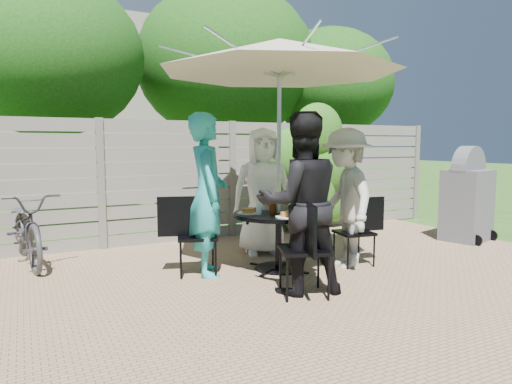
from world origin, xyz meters
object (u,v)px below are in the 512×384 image
glass_back (265,204)px  syrup_jug (273,205)px  plate_back (271,206)px  bicycle (26,228)px  coffee_cup (282,205)px  plate_extra (301,214)px  chair_right (355,246)px  glass_right (297,205)px  plate_right (308,210)px  person_left (207,195)px  chair_front (304,269)px  plate_front (287,215)px  chair_back (261,232)px  patio_table (279,230)px  plate_left (248,211)px  person_right (346,198)px  umbrella (279,56)px  bbq_grill (467,198)px  person_back (263,192)px  person_front (301,204)px  chair_left (196,252)px  glass_front (294,209)px

glass_back → syrup_jug: 0.21m
plate_back → bicycle: 3.03m
glass_back → coffee_cup: bearing=-26.0°
plate_extra → chair_right: bearing=5.9°
syrup_jug → glass_right: bearing=-5.3°
plate_right → person_left: bearing=164.9°
chair_front → plate_front: (0.16, 0.58, 0.43)m
plate_back → glass_right: size_ratio=1.86×
chair_back → bicycle: bicycle is taller
patio_table → person_left: size_ratio=0.70×
plate_left → person_right: bearing=-15.1°
umbrella → plate_back: size_ratio=12.97×
plate_right → syrup_jug: bearing=158.1°
plate_back → chair_right: bearing=-35.5°
bbq_grill → plate_extra: bearing=173.4°
chair_front → bbq_grill: (3.64, 1.04, 0.38)m
person_right → syrup_jug: 0.89m
chair_back → person_left: bearing=-34.0°
bicycle → coffee_cup: bearing=-36.7°
bbq_grill → chair_right: bearing=174.0°
syrup_jug → bicycle: size_ratio=0.09×
plate_right → glass_right: size_ratio=1.86×
umbrella → plate_extra: (0.10, -0.34, -1.76)m
person_back → plate_right: 0.92m
person_left → plate_extra: (0.90, -0.55, -0.20)m
person_back → coffee_cup: 0.63m
chair_front → bicycle: chair_front is taller
glass_back → bicycle: size_ratio=0.08×
patio_table → person_front: bearing=-105.1°
chair_back → glass_back: size_ratio=6.45×
plate_front → plate_left: bearing=119.9°
chair_left → person_left: size_ratio=0.49×
plate_left → glass_front: size_ratio=1.86×
person_back → glass_right: size_ratio=12.21×
person_right → glass_right: 0.59m
chair_right → bbq_grill: size_ratio=0.58×
person_front → chair_right: bearing=-139.2°
person_right → bicycle: 3.92m
chair_front → person_right: (1.05, 0.72, 0.55)m
glass_right → chair_back: bearing=91.6°
person_front → plate_back: (0.31, 1.15, -0.18)m
chair_left → syrup_jug: size_ratio=5.68×
person_front → plate_front: (0.12, 0.45, -0.18)m
chair_right → plate_front: bearing=14.6°
plate_right → bbq_grill: bearing=3.8°
person_right → plate_extra: (-0.71, -0.12, -0.12)m
glass_back → plate_left: bearing=-149.6°
glass_front → glass_right: 0.40m
chair_front → plate_front: bearing=5.5°
chair_back → person_left: person_left is taller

